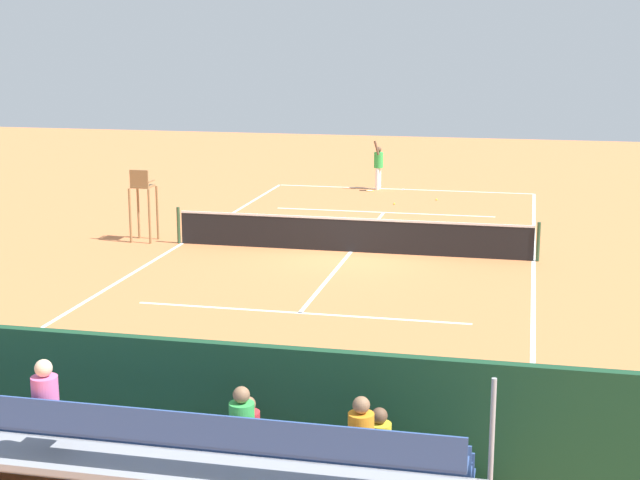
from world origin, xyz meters
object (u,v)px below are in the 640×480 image
tennis_net (351,234)px  bleacher_stand (130,455)px  courtside_bench (416,439)px  tennis_racket (369,191)px  umpire_chair (142,197)px  tennis_ball_far (436,199)px  tennis_ball_near (394,204)px  tennis_player (378,163)px  equipment_bag (287,455)px

tennis_net → bleacher_stand: size_ratio=1.14×
courtside_bench → tennis_racket: (4.65, -23.60, -0.54)m
umpire_chair → tennis_ball_far: bearing=-131.3°
tennis_racket → tennis_ball_near: (-1.37, 2.74, 0.02)m
tennis_ball_far → tennis_player: bearing=-39.0°
tennis_ball_far → tennis_ball_near: bearing=41.3°
tennis_racket → tennis_ball_near: 3.06m
bleacher_stand → tennis_racket: size_ratio=16.11×
equipment_bag → tennis_ball_near: 21.04m
bleacher_stand → umpire_chair: bearing=-67.7°
equipment_bag → tennis_racket: 23.90m
tennis_net → equipment_bag: 13.50m
bleacher_stand → tennis_racket: bleacher_stand is taller
tennis_net → tennis_ball_far: size_ratio=156.06×
tennis_net → courtside_bench: tennis_net is taller
courtside_bench → umpire_chair: bearing=-54.1°
tennis_net → equipment_bag: bearing=96.8°
tennis_net → bleacher_stand: bleacher_stand is taller
tennis_net → tennis_player: (0.96, -10.80, 0.51)m
equipment_bag → tennis_player: bearing=-84.0°
bleacher_stand → tennis_ball_near: size_ratio=137.27×
bleacher_stand → tennis_player: 26.17m
umpire_chair → equipment_bag: size_ratio=2.38×
tennis_player → tennis_ball_near: (-1.09, 3.21, -0.98)m
umpire_chair → equipment_bag: (-7.80, 13.43, -1.13)m
umpire_chair → tennis_racket: 11.51m
courtside_bench → tennis_player: bearing=-79.7°
tennis_net → umpire_chair: umpire_chair is taller
equipment_bag → bleacher_stand: bearing=52.5°
tennis_racket → tennis_ball_far: 3.14m
tennis_player → bleacher_stand: bearing=92.3°
tennis_net → tennis_racket: 10.41m
tennis_net → tennis_ball_far: bearing=-99.8°
bleacher_stand → tennis_net: bearing=-89.6°
tennis_net → bleacher_stand: bearing=90.4°
tennis_net → tennis_player: size_ratio=5.35×
tennis_racket → tennis_player: bearing=-119.8°
equipment_bag → tennis_ball_far: (0.09, -22.20, -0.15)m
tennis_player → umpire_chair: bearing=64.1°
tennis_player → equipment_bag: bearing=96.0°
umpire_chair → tennis_ball_near: 9.95m
tennis_ball_far → courtside_bench: bearing=94.9°
tennis_racket → tennis_ball_near: bearing=116.5°
tennis_player → tennis_ball_near: size_ratio=29.18×
tennis_player → tennis_net: bearing=95.1°
courtside_bench → tennis_ball_far: courtside_bench is taller
umpire_chair → equipment_bag: umpire_chair is taller
umpire_chair → courtside_bench: size_ratio=1.19×
tennis_ball_near → bleacher_stand: bearing=89.9°
bleacher_stand → courtside_bench: (-3.30, -2.07, -0.37)m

